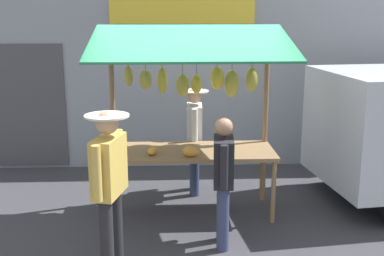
# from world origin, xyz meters

# --- Properties ---
(ground_plane) EXTENTS (40.00, 40.00, 0.00)m
(ground_plane) POSITION_xyz_m (0.00, 0.00, 0.00)
(ground_plane) COLOR #38383D
(street_backdrop) EXTENTS (9.00, 0.30, 3.40)m
(street_backdrop) POSITION_xyz_m (0.06, -2.20, 1.70)
(street_backdrop) COLOR #8C939E
(street_backdrop) RESTS_ON ground
(market_stall) EXTENTS (2.50, 1.46, 2.50)m
(market_stall) POSITION_xyz_m (-0.02, -0.06, 1.57)
(market_stall) COLOR olive
(market_stall) RESTS_ON ground
(vendor_with_sunhat) EXTENTS (0.41, 0.68, 1.59)m
(vendor_with_sunhat) POSITION_xyz_m (-0.08, -0.75, 0.93)
(vendor_with_sunhat) COLOR navy
(vendor_with_sunhat) RESTS_ON ground
(shopper_in_striped_shirt) EXTENTS (0.26, 0.67, 1.53)m
(shopper_in_striped_shirt) POSITION_xyz_m (-0.32, 0.99, 0.87)
(shopper_in_striped_shirt) COLOR navy
(shopper_in_striped_shirt) RESTS_ON ground
(shopper_with_ponytail) EXTENTS (0.44, 0.71, 1.72)m
(shopper_with_ponytail) POSITION_xyz_m (0.89, 1.51, 1.02)
(shopper_with_ponytail) COLOR #232328
(shopper_with_ponytail) RESTS_ON ground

